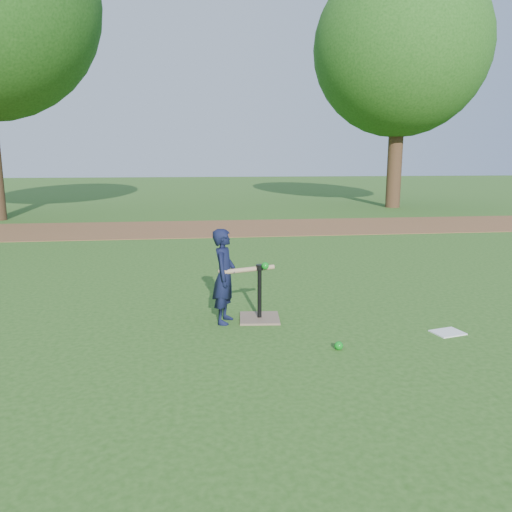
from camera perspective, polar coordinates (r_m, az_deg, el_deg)
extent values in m
plane|color=#285116|center=(5.19, -0.85, -8.50)|extent=(80.00, 80.00, 0.00)
cube|color=brown|center=(12.49, -4.80, 3.19)|extent=(24.00, 3.00, 0.01)
imported|color=black|center=(5.31, -3.63, -2.32)|extent=(0.34, 0.43, 1.02)
sphere|color=#0C8417|center=(4.75, 9.44, -10.08)|extent=(0.08, 0.08, 0.08)
cube|color=white|center=(5.47, 21.06, -8.16)|extent=(0.35, 0.29, 0.01)
cube|color=#7A624D|center=(5.53, 0.40, -7.11)|extent=(0.47, 0.47, 0.02)
cylinder|color=black|center=(5.45, 0.41, -4.23)|extent=(0.05, 0.05, 0.55)
cylinder|color=black|center=(5.38, 0.41, -1.30)|extent=(0.08, 0.08, 0.06)
cylinder|color=tan|center=(5.35, -0.83, -1.56)|extent=(0.59, 0.24, 0.05)
sphere|color=tan|center=(5.28, -4.02, -1.74)|extent=(0.06, 0.06, 0.06)
sphere|color=#0C8417|center=(5.34, 1.06, -1.13)|extent=(0.08, 0.08, 0.08)
cylinder|color=#382316|center=(18.27, 15.59, 10.73)|extent=(0.50, 0.50, 3.42)
sphere|color=#285B19|center=(18.61, 16.21, 21.86)|extent=(5.80, 5.80, 5.80)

